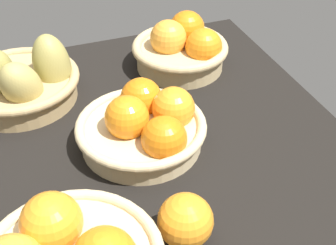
{
  "coord_description": "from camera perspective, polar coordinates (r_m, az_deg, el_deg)",
  "views": [
    {
      "loc": [
        -62.46,
        20.53,
        59.24
      ],
      "look_at": [
        0.43,
        -2.84,
        7.0
      ],
      "focal_mm": 50.64,
      "sensor_mm": 36.0,
      "label": 1
    }
  ],
  "objects": [
    {
      "name": "market_tray",
      "position": [
        0.88,
        -1.65,
        -3.4
      ],
      "size": [
        84.0,
        72.0,
        3.0
      ],
      "primitive_type": "cube",
      "color": "black",
      "rests_on": "ground"
    },
    {
      "name": "basket_center",
      "position": [
        0.84,
        -2.75,
        -0.33
      ],
      "size": [
        23.51,
        23.51,
        10.54
      ],
      "color": "#D3BC8C",
      "rests_on": "market_tray"
    },
    {
      "name": "basket_near_right",
      "position": [
        1.07,
        1.72,
        8.95
      ],
      "size": [
        21.42,
        21.42,
        11.21
      ],
      "color": "tan",
      "rests_on": "market_tray"
    },
    {
      "name": "basket_far_right_pears",
      "position": [
        1.0,
        -17.26,
        4.67
      ],
      "size": [
        24.65,
        25.11,
        14.82
      ],
      "color": "tan",
      "rests_on": "market_tray"
    },
    {
      "name": "loose_orange_front_gap",
      "position": [
        0.69,
        2.11,
        -11.75
      ],
      "size": [
        8.12,
        8.12,
        8.12
      ],
      "primitive_type": "sphere",
      "color": "orange",
      "rests_on": "market_tray"
    }
  ]
}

